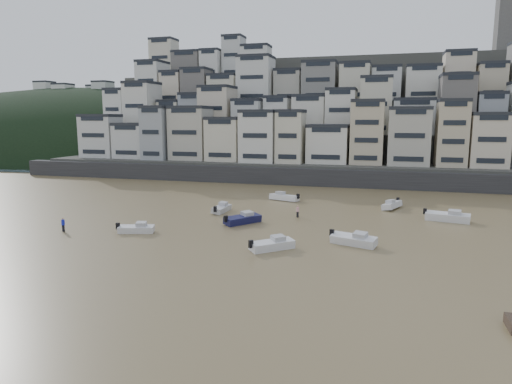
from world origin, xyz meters
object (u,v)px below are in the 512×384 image
(person_pink, at_px, (298,211))
(boat_g, at_px, (448,215))
(person_blue, at_px, (63,225))
(boat_b, at_px, (354,238))
(boat_h, at_px, (284,196))
(boat_a, at_px, (272,243))
(boat_j, at_px, (136,228))
(boat_i, at_px, (392,204))
(boat_f, at_px, (222,208))
(boat_c, at_px, (243,218))

(person_pink, bearing_deg, boat_g, 9.11)
(person_blue, bearing_deg, boat_b, 5.94)
(boat_h, distance_m, person_blue, 35.65)
(boat_h, relative_size, boat_g, 0.90)
(boat_a, distance_m, person_pink, 16.44)
(boat_b, xyz_separation_m, boat_j, (-25.78, -1.71, -0.11))
(boat_a, bearing_deg, boat_i, 21.80)
(boat_b, distance_m, boat_g, 19.20)
(boat_b, height_order, boat_f, boat_b)
(boat_c, xyz_separation_m, boat_a, (6.69, -10.73, -0.05))
(boat_j, bearing_deg, boat_c, 21.15)
(boat_i, distance_m, boat_j, 38.47)
(boat_a, distance_m, person_blue, 26.57)
(boat_g, relative_size, boat_i, 1.17)
(boat_g, xyz_separation_m, boat_a, (-19.54, -19.63, -0.11))
(boat_j, height_order, person_pink, person_pink)
(boat_h, height_order, boat_g, boat_g)
(boat_h, height_order, boat_a, boat_h)
(person_pink, bearing_deg, person_blue, -148.74)
(boat_f, height_order, boat_a, boat_a)
(boat_h, bearing_deg, boat_a, 116.87)
(boat_h, height_order, boat_j, boat_h)
(boat_g, bearing_deg, person_pink, -159.23)
(boat_c, xyz_separation_m, boat_h, (1.58, 18.30, -0.02))
(boat_a, bearing_deg, person_blue, 135.66)
(boat_b, distance_m, person_blue, 34.91)
(boat_h, xyz_separation_m, boat_a, (5.11, -29.03, -0.03))
(boat_g, relative_size, boat_a, 1.16)
(boat_i, bearing_deg, boat_g, 66.97)
(boat_a, xyz_separation_m, boat_j, (-17.63, 2.46, -0.09))
(boat_c, bearing_deg, boat_g, -34.98)
(boat_a, bearing_deg, boat_c, 78.79)
(boat_f, bearing_deg, person_blue, 140.59)
(boat_i, relative_size, person_pink, 3.04)
(boat_c, xyz_separation_m, boat_f, (-5.26, 6.22, -0.09))
(boat_c, relative_size, boat_h, 1.02)
(boat_i, height_order, boat_j, boat_i)
(boat_g, height_order, boat_i, boat_g)
(boat_j, relative_size, person_blue, 2.69)
(boat_g, bearing_deg, boat_f, -163.47)
(boat_g, relative_size, person_blue, 3.55)
(boat_g, relative_size, person_pink, 3.55)
(boat_c, height_order, boat_h, boat_c)
(boat_c, height_order, boat_b, boat_c)
(boat_c, xyz_separation_m, boat_b, (14.84, -6.56, -0.03))
(boat_h, bearing_deg, boat_b, 134.97)
(boat_h, relative_size, boat_i, 1.05)
(boat_h, bearing_deg, boat_f, 77.38)
(boat_h, bearing_deg, boat_i, -171.25)
(boat_i, distance_m, boat_f, 26.15)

